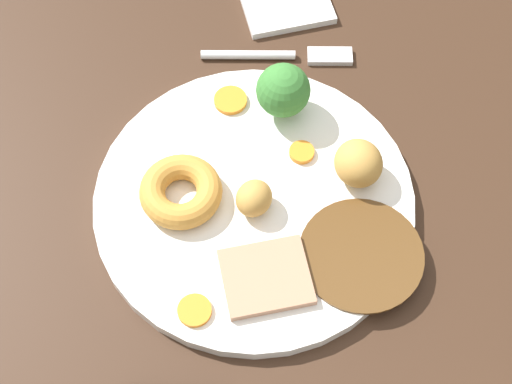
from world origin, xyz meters
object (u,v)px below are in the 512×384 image
roast_potato_left (363,163)px  fork (286,55)px  carrot_coin_back (306,152)px  yorkshire_pudding (185,191)px  dinner_plate (256,201)px  broccoli_floret (287,91)px  meat_slice_main (271,277)px  carrot_coin_front (234,100)px  roast_potato_right (255,198)px  carrot_coin_side (199,310)px

roast_potato_left → fork: 16.19cm
carrot_coin_back → fork: bearing=-173.0°
yorkshire_pudding → dinner_plate: bearing=90.0°
dinner_plate → roast_potato_left: size_ratio=6.31×
yorkshire_pudding → broccoli_floret: bearing=136.0°
dinner_plate → roast_potato_left: (-2.30, 9.42, 2.70)cm
meat_slice_main → carrot_coin_front: meat_slice_main is taller
roast_potato_right → fork: size_ratio=0.23×
roast_potato_right → carrot_coin_side: size_ratio=1.22×
meat_slice_main → roast_potato_right: (-6.91, -1.24, 1.11)cm
meat_slice_main → broccoli_floret: broccoli_floret is taller
roast_potato_left → dinner_plate: bearing=-76.3°
dinner_plate → carrot_coin_back: bearing=134.8°
meat_slice_main → broccoli_floret: size_ratio=1.28×
roast_potato_right → broccoli_floret: bearing=164.0°
broccoli_floret → carrot_coin_side: bearing=-20.8°
yorkshire_pudding → broccoli_floret: (-9.46, 9.13, 1.91)cm
roast_potato_left → carrot_coin_front: 14.14cm
meat_slice_main → broccoli_floret: (-17.28, 1.74, 2.66)cm
carrot_coin_back → fork: size_ratio=0.15×
yorkshire_pudding → carrot_coin_front: size_ratio=2.32×
roast_potato_left → fork: roast_potato_left is taller
carrot_coin_front → fork: (-6.43, 5.07, -1.25)cm
carrot_coin_side → fork: size_ratio=0.19×
dinner_plate → meat_slice_main: 7.98cm
carrot_coin_back → broccoli_floret: broccoli_floret is taller
carrot_coin_back → roast_potato_left: bearing=65.0°
meat_slice_main → dinner_plate: bearing=-171.5°
meat_slice_main → carrot_coin_side: bearing=-64.1°
carrot_coin_back → dinner_plate: bearing=-45.2°
dinner_plate → yorkshire_pudding: size_ratio=3.91×
yorkshire_pudding → roast_potato_right: (0.90, 6.15, 0.37)cm
yorkshire_pudding → carrot_coin_front: bearing=158.1°
meat_slice_main → carrot_coin_front: (-18.27, -3.18, -0.16)cm
carrot_coin_front → carrot_coin_back: (5.91, 6.58, 0.03)cm
carrot_coin_front → carrot_coin_side: bearing=-7.3°
carrot_coin_front → broccoli_floret: broccoli_floret is taller
yorkshire_pudding → carrot_coin_front: (-10.46, 4.21, -0.91)cm
meat_slice_main → roast_potato_left: roast_potato_left is taller
roast_potato_right → carrot_coin_front: size_ratio=1.10×
yorkshire_pudding → carrot_coin_back: bearing=112.9°
dinner_plate → broccoli_floret: (-9.47, 2.91, 3.76)cm
carrot_coin_back → fork: (-12.33, -1.51, -1.28)cm
yorkshire_pudding → meat_slice_main: bearing=43.4°
fork → carrot_coin_side: bearing=-105.2°
carrot_coin_side → broccoli_floret: size_ratio=0.50×
yorkshire_pudding → carrot_coin_side: yorkshire_pudding is taller
dinner_plate → yorkshire_pudding: bearing=-90.0°
carrot_coin_back → meat_slice_main: bearing=-15.4°
yorkshire_pudding → roast_potato_left: bearing=98.4°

